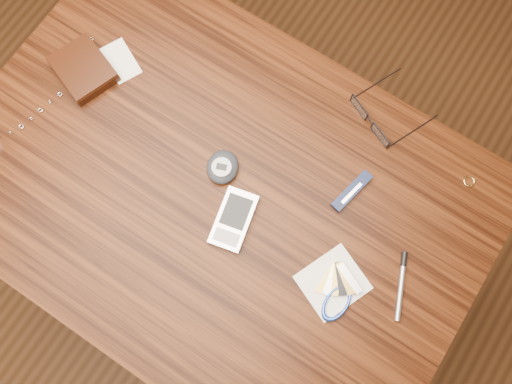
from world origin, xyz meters
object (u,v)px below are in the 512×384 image
desk (220,201)px  pda_phone (234,219)px  pedometer (223,167)px  wallet_and_card (84,69)px  silver_pen (402,280)px  eyeglasses (373,119)px  pocket_knife (352,191)px  notepad_keys (336,292)px

desk → pda_phone: bearing=-27.3°
desk → pedometer: 0.12m
wallet_and_card → pda_phone: size_ratio=1.36×
pda_phone → pedometer: bearing=135.6°
pedometer → silver_pen: pedometer is taller
eyeglasses → silver_pen: bearing=-50.1°
desk → wallet_and_card: 0.38m
pocket_knife → silver_pen: 0.18m
wallet_and_card → eyeglasses: (0.53, 0.22, -0.00)m
desk → pedometer: (-0.01, 0.04, 0.11)m
wallet_and_card → pda_phone: wallet_and_card is taller
desk → pedometer: size_ratio=11.86×
eyeglasses → pocket_knife: (0.04, -0.14, -0.01)m
notepad_keys → desk: bearing=172.0°
eyeglasses → silver_pen: (0.20, -0.24, -0.01)m
pda_phone → notepad_keys: pda_phone is taller
wallet_and_card → silver_pen: 0.73m
wallet_and_card → notepad_keys: (0.64, -0.10, -0.01)m
eyeglasses → pedometer: pedometer is taller
pocket_knife → wallet_and_card: bearing=-172.4°
pda_phone → silver_pen: (0.31, 0.07, -0.00)m
eyeglasses → notepad_keys: bearing=-71.1°
pocket_knife → notepad_keys: bearing=-68.1°
desk → pedometer: bearing=106.7°
pedometer → notepad_keys: size_ratio=0.61×
pocket_knife → desk: bearing=-147.9°
pedometer → pocket_knife: size_ratio=0.87×
notepad_keys → eyeglasses: bearing=108.9°
eyeglasses → desk: bearing=-122.5°
silver_pen → eyeglasses: bearing=129.9°
notepad_keys → silver_pen: bearing=42.5°
pda_phone → pocket_knife: pda_phone is taller
eyeglasses → notepad_keys: size_ratio=1.18×
pocket_knife → silver_pen: size_ratio=0.82×
notepad_keys → pda_phone: bearing=177.7°
eyeglasses → pedometer: bearing=-128.5°
desk → wallet_and_card: bearing=170.7°
wallet_and_card → notepad_keys: bearing=-8.7°
pedometer → notepad_keys: pedometer is taller
desk → pocket_knife: (0.21, 0.13, 0.11)m
wallet_and_card → silver_pen: wallet_and_card is taller
wallet_and_card → eyeglasses: 0.57m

